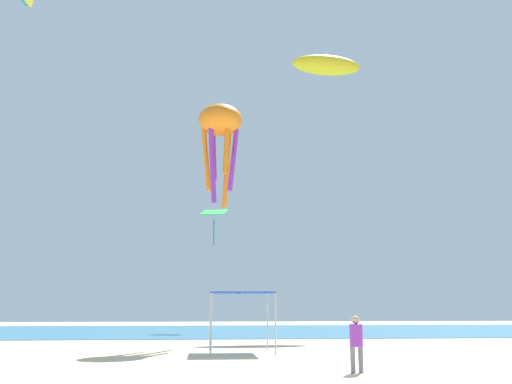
% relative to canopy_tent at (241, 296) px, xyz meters
% --- Properties ---
extents(ground, '(110.00, 110.00, 0.10)m').
position_rel_canopy_tent_xyz_m(ground, '(2.21, -5.91, -2.44)').
color(ground, beige).
extents(ocean_strip, '(110.00, 24.65, 0.03)m').
position_rel_canopy_tent_xyz_m(ocean_strip, '(2.21, 22.08, -2.38)').
color(ocean_strip, teal).
rests_on(ocean_strip, ground).
extents(canopy_tent, '(2.68, 3.06, 2.54)m').
position_rel_canopy_tent_xyz_m(canopy_tent, '(0.00, 0.00, 0.00)').
color(canopy_tent, '#B2B2B7').
rests_on(canopy_tent, ground).
extents(person_near_tent, '(0.42, 0.40, 1.66)m').
position_rel_canopy_tent_xyz_m(person_near_tent, '(2.95, -7.90, -1.42)').
color(person_near_tent, slate).
rests_on(person_near_tent, ground).
extents(kite_inflatable_yellow, '(5.83, 2.50, 2.26)m').
position_rel_canopy_tent_xyz_m(kite_inflatable_yellow, '(8.03, 18.19, 18.77)').
color(kite_inflatable_yellow, yellow).
extents(kite_octopus_orange, '(3.25, 3.25, 5.75)m').
position_rel_canopy_tent_xyz_m(kite_octopus_orange, '(-0.84, 5.80, 9.50)').
color(kite_octopus_orange, orange).
extents(kite_diamond_green, '(2.42, 2.34, 3.12)m').
position_rel_canopy_tent_xyz_m(kite_diamond_green, '(-0.84, 21.53, 6.92)').
color(kite_diamond_green, green).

